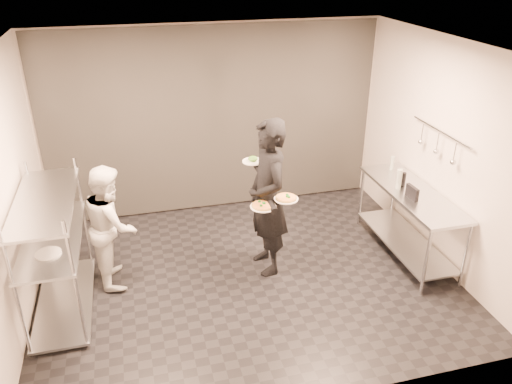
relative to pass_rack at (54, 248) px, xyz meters
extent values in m
cube|color=black|center=(2.15, 0.00, -0.77)|extent=(5.00, 4.00, 0.00)
cube|color=beige|center=(2.15, 0.00, 2.03)|extent=(5.00, 4.00, 0.00)
cube|color=beige|center=(2.15, 2.00, 0.63)|extent=(5.00, 0.00, 2.80)
cube|color=beige|center=(2.15, -2.00, 0.63)|extent=(5.00, 0.00, 2.80)
cube|color=beige|center=(-0.35, 0.00, 0.63)|extent=(0.00, 4.00, 2.80)
cube|color=beige|center=(4.65, 0.00, 0.63)|extent=(0.00, 4.00, 2.80)
cube|color=white|center=(2.15, 1.97, 0.63)|extent=(4.90, 0.04, 2.74)
cylinder|color=#B7B9BF|center=(-0.27, -0.77, -0.02)|extent=(0.04, 0.04, 1.50)
cylinder|color=#B7B9BF|center=(-0.27, 0.77, -0.02)|extent=(0.04, 0.04, 1.50)
cylinder|color=#B7B9BF|center=(0.27, -0.77, -0.02)|extent=(0.04, 0.04, 1.50)
cylinder|color=#B7B9BF|center=(0.27, 0.77, -0.02)|extent=(0.04, 0.04, 1.50)
cube|color=#ABB1B6|center=(0.00, 0.00, -0.72)|extent=(0.60, 1.60, 0.03)
cube|color=#ABB1B6|center=(0.00, 0.00, 0.13)|extent=(0.60, 1.60, 0.03)
cube|color=#ABB1B6|center=(0.00, 0.00, 0.58)|extent=(0.60, 1.60, 0.03)
cylinder|color=white|center=(0.00, -0.35, 0.16)|extent=(0.26, 0.26, 0.01)
cylinder|color=white|center=(0.00, 0.10, 0.16)|extent=(0.26, 0.26, 0.01)
cylinder|color=#B7B9BF|center=(4.07, -0.86, -0.32)|extent=(0.04, 0.04, 0.90)
cylinder|color=#B7B9BF|center=(4.07, 0.86, -0.32)|extent=(0.04, 0.04, 0.90)
cylinder|color=#B7B9BF|center=(4.59, -0.86, -0.32)|extent=(0.04, 0.04, 0.90)
cylinder|color=#B7B9BF|center=(4.59, 0.86, -0.32)|extent=(0.04, 0.04, 0.90)
cube|color=#ABB1B6|center=(4.33, 0.00, -0.59)|extent=(0.57, 1.71, 0.03)
cube|color=#ABB1B6|center=(4.33, 0.00, 0.13)|extent=(0.60, 1.80, 0.04)
cylinder|color=#B7B9BF|center=(4.59, 0.00, 0.93)|extent=(0.02, 1.20, 0.02)
cylinder|color=#B7B9BF|center=(4.57, -0.35, 0.80)|extent=(0.01, 0.01, 0.22)
sphere|color=#B7B9BF|center=(4.57, -0.35, 0.67)|extent=(0.07, 0.07, 0.07)
cylinder|color=#B7B9BF|center=(4.57, 0.00, 0.80)|extent=(0.01, 0.01, 0.22)
sphere|color=#B7B9BF|center=(4.57, 0.00, 0.67)|extent=(0.07, 0.07, 0.07)
cylinder|color=#B7B9BF|center=(4.57, 0.35, 0.80)|extent=(0.01, 0.01, 0.22)
sphere|color=#B7B9BF|center=(4.57, 0.35, 0.67)|extent=(0.07, 0.07, 0.07)
imported|color=black|center=(2.45, 0.16, 0.22)|extent=(0.54, 0.76, 1.98)
imported|color=silver|center=(0.60, 0.40, -0.02)|extent=(0.61, 0.76, 1.51)
cylinder|color=white|center=(2.34, -0.06, 0.24)|extent=(0.31, 0.31, 0.01)
cylinder|color=#A4833B|center=(2.34, -0.06, 0.25)|extent=(0.27, 0.27, 0.02)
cylinder|color=#C5561A|center=(2.34, -0.06, 0.26)|extent=(0.24, 0.24, 0.01)
sphere|color=#145914|center=(2.34, -0.06, 0.27)|extent=(0.04, 0.04, 0.04)
cylinder|color=white|center=(2.62, -0.06, 0.30)|extent=(0.29, 0.29, 0.01)
cylinder|color=#A4833B|center=(2.62, -0.06, 0.31)|extent=(0.25, 0.25, 0.02)
cylinder|color=#C5561A|center=(2.62, -0.06, 0.32)|extent=(0.22, 0.22, 0.01)
sphere|color=#145914|center=(2.62, -0.06, 0.33)|extent=(0.04, 0.04, 0.04)
cylinder|color=white|center=(2.36, 0.50, 0.57)|extent=(0.26, 0.26, 0.01)
ellipsoid|color=#2D6619|center=(2.36, 0.50, 0.61)|extent=(0.13, 0.13, 0.07)
cube|color=black|center=(4.21, -0.16, 0.23)|extent=(0.05, 0.23, 0.16)
cylinder|color=#919E92|center=(4.19, 0.14, 0.28)|extent=(0.07, 0.07, 0.26)
cylinder|color=#919E92|center=(4.41, 0.70, 0.25)|extent=(0.06, 0.06, 0.19)
cylinder|color=black|center=(4.27, 0.16, 0.25)|extent=(0.06, 0.06, 0.20)
camera|label=1|loc=(0.97, -4.99, 2.96)|focal=35.00mm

